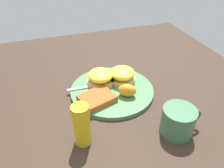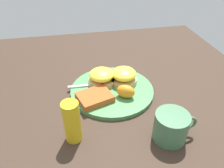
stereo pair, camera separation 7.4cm
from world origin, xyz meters
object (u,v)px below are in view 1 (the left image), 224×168
(fork, at_px, (105,84))
(cup, at_px, (178,121))
(hashbrown_patty, at_px, (97,98))
(sandwich_benedict_right, at_px, (101,78))
(sandwich_benedict_left, at_px, (122,75))
(condiment_bottle, at_px, (82,125))
(orange_wedge, at_px, (127,90))

(fork, relative_size, cup, 2.00)
(hashbrown_patty, distance_m, fork, 0.09)
(cup, bearing_deg, sandwich_benedict_right, 117.77)
(sandwich_benedict_left, bearing_deg, condiment_bottle, -131.80)
(hashbrown_patty, bearing_deg, fork, 57.01)
(sandwich_benedict_right, xyz_separation_m, condiment_bottle, (-0.11, -0.22, 0.02))
(sandwich_benedict_right, bearing_deg, condiment_bottle, -116.77)
(sandwich_benedict_right, relative_size, cup, 0.80)
(sandwich_benedict_right, xyz_separation_m, hashbrown_patty, (-0.04, -0.09, -0.02))
(hashbrown_patty, xyz_separation_m, condiment_bottle, (-0.08, -0.14, 0.04))
(orange_wedge, height_order, fork, orange_wedge)
(cup, distance_m, condiment_bottle, 0.26)
(fork, bearing_deg, sandwich_benedict_right, 146.56)
(sandwich_benedict_right, bearing_deg, hashbrown_patty, -112.99)
(sandwich_benedict_left, xyz_separation_m, orange_wedge, (-0.01, -0.08, -0.00))
(hashbrown_patty, bearing_deg, condiment_bottle, -119.05)
(hashbrown_patty, relative_size, condiment_bottle, 0.85)
(sandwich_benedict_left, bearing_deg, hashbrown_patty, -146.25)
(sandwich_benedict_left, relative_size, hashbrown_patty, 0.90)
(orange_wedge, xyz_separation_m, fork, (-0.05, 0.08, -0.02))
(sandwich_benedict_right, bearing_deg, sandwich_benedict_left, -7.31)
(orange_wedge, bearing_deg, hashbrown_patty, 176.78)
(sandwich_benedict_left, distance_m, orange_wedge, 0.08)
(hashbrown_patty, height_order, orange_wedge, orange_wedge)
(sandwich_benedict_left, xyz_separation_m, sandwich_benedict_right, (-0.08, 0.01, 0.00))
(hashbrown_patty, bearing_deg, cup, -45.74)
(condiment_bottle, bearing_deg, hashbrown_patty, 60.95)
(sandwich_benedict_right, height_order, condiment_bottle, condiment_bottle)
(sandwich_benedict_left, distance_m, fork, 0.07)
(orange_wedge, height_order, condiment_bottle, condiment_bottle)
(cup, relative_size, condiment_bottle, 0.96)
(sandwich_benedict_right, xyz_separation_m, orange_wedge, (0.06, -0.09, -0.00))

